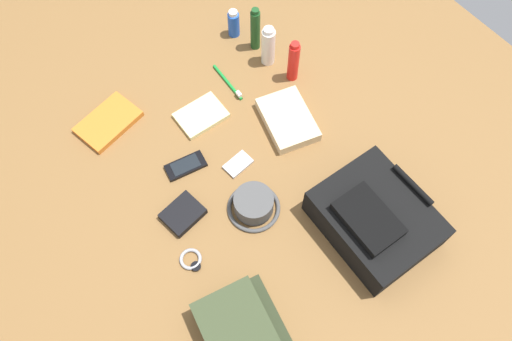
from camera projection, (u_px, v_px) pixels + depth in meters
ground_plane at (256, 178)px, 1.51m from camera, size 2.64×2.02×0.02m
backpack at (375, 219)px, 1.38m from camera, size 0.32×0.27×0.14m
toiletry_pouch at (243, 340)px, 1.25m from camera, size 0.28×0.24×0.09m
bucket_hat at (254, 205)px, 1.43m from camera, size 0.15×0.15×0.07m
deodorant_spray at (234, 24)px, 1.71m from camera, size 0.04×0.04×0.11m
shampoo_bottle at (255, 29)px, 1.66m from camera, size 0.03×0.03×0.17m
toothpaste_tube at (268, 46)px, 1.64m from camera, size 0.04×0.04×0.15m
sunscreen_spray at (293, 62)px, 1.60m from camera, size 0.04×0.04×0.16m
paperback_novel at (108, 122)px, 1.58m from camera, size 0.16×0.21×0.02m
cell_phone at (186, 166)px, 1.51m from camera, size 0.08×0.13×0.01m
media_player at (238, 164)px, 1.52m from camera, size 0.06×0.09×0.01m
wristwatch at (191, 260)px, 1.38m from camera, size 0.07×0.06×0.01m
toothbrush at (229, 84)px, 1.65m from camera, size 0.17×0.02×0.02m
wallet at (183, 214)px, 1.44m from camera, size 0.11×0.12×0.02m
notepad at (201, 115)px, 1.59m from camera, size 0.11×0.15×0.02m
folded_towel at (288, 120)px, 1.57m from camera, size 0.23×0.19×0.04m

